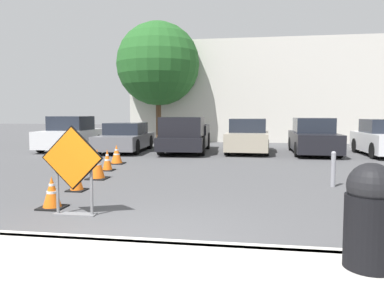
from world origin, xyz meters
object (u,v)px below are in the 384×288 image
traffic_cone_nearest (52,193)px  parked_car_third (248,137)px  traffic_cone_fourth (107,160)px  traffic_cone_fifth (117,155)px  parked_car_second (126,138)px  traffic_cone_second (77,178)px  parked_car_nearest (71,135)px  parked_car_fourth (313,137)px  bollard_nearest (333,168)px  pickup_truck (185,136)px  traffic_cone_third (97,164)px  road_closed_sign (73,166)px  trash_bin (370,215)px

traffic_cone_nearest → parked_car_third: bearing=72.0°
traffic_cone_fourth → traffic_cone_fifth: size_ratio=0.99×
traffic_cone_nearest → parked_car_second: (-2.20, 10.63, 0.34)m
traffic_cone_fourth → parked_car_third: (4.30, 6.30, 0.39)m
traffic_cone_second → parked_car_second: 9.26m
traffic_cone_nearest → parked_car_nearest: 11.94m
traffic_cone_fifth → parked_car_fourth: size_ratio=0.14×
parked_car_second → bollard_nearest: (7.85, -7.66, -0.17)m
bollard_nearest → traffic_cone_fourth: bearing=165.4°
parked_car_third → pickup_truck: bearing=12.0°
traffic_cone_second → parked_car_fourth: 11.42m
traffic_cone_fourth → parked_car_second: bearing=103.6°
traffic_cone_nearest → traffic_cone_third: bearing=98.1°
parked_car_second → parked_car_third: (5.75, 0.31, 0.08)m
traffic_cone_nearest → bollard_nearest: bearing=27.8°
pickup_truck → traffic_cone_fifth: bearing=65.4°
parked_car_second → road_closed_sign: bearing=100.8°
parked_car_fourth → trash_bin: (-1.51, -13.13, -0.02)m
traffic_cone_nearest → trash_bin: bearing=-25.3°
road_closed_sign → parked_car_nearest: size_ratio=0.36×
traffic_cone_fifth → parked_car_third: 6.59m
traffic_cone_fourth → parked_car_fourth: 9.47m
parked_car_second → bollard_nearest: parked_car_second is taller
parked_car_nearest → traffic_cone_third: bearing=118.1°
traffic_cone_fifth → parked_car_third: bearing=45.9°
traffic_cone_second → traffic_cone_fifth: (-0.75, 4.64, 0.03)m
parked_car_third → parked_car_fourth: (2.87, -0.12, 0.01)m
traffic_cone_third → traffic_cone_fourth: traffic_cone_third is taller
parked_car_nearest → pickup_truck: bearing=173.3°
traffic_cone_third → bollard_nearest: bollard_nearest is taller
pickup_truck → bollard_nearest: size_ratio=5.91×
traffic_cone_fifth → parked_car_nearest: size_ratio=0.15×
parked_car_fourth → trash_bin: bearing=84.5°
parked_car_nearest → parked_car_second: 2.88m
traffic_cone_second → parked_car_nearest: (-4.79, 9.22, 0.46)m
traffic_cone_fifth → pickup_truck: (1.72, 4.22, 0.41)m
parked_car_third → parked_car_fourth: 2.87m
parked_car_second → parked_car_nearest: bearing=-7.0°
parked_car_second → traffic_cone_nearest: bearing=98.1°
traffic_cone_nearest → traffic_cone_fourth: traffic_cone_fourth is taller
traffic_cone_second → parked_car_nearest: bearing=117.4°
pickup_truck → parked_car_third: size_ratio=1.20×
traffic_cone_fourth → bollard_nearest: 6.61m
parked_car_third → traffic_cone_second: bearing=69.9°
traffic_cone_nearest → pickup_truck: 10.47m
parked_car_nearest → parked_car_third: bearing=177.8°
traffic_cone_second → pickup_truck: (0.97, 8.86, 0.44)m
traffic_cone_third → road_closed_sign: bearing=-73.1°
traffic_cone_nearest → parked_car_third: 11.51m
parked_car_fourth → parked_car_third: bearing=-1.4°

